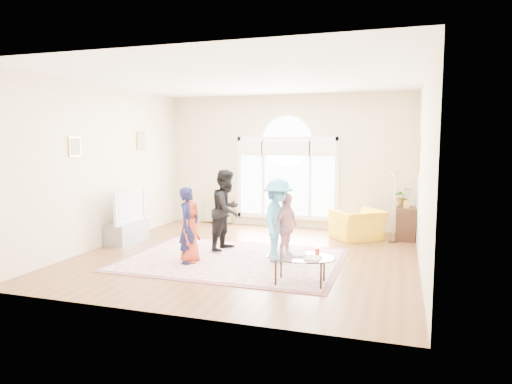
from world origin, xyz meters
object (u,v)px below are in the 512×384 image
(television, at_px, (127,206))
(armchair, at_px, (358,225))
(area_rug, at_px, (233,259))
(tv_console, at_px, (127,232))
(coffee_table, at_px, (300,258))

(television, distance_m, armchair, 4.88)
(area_rug, xyz_separation_m, tv_console, (-2.60, 0.68, 0.20))
(television, height_order, armchair, television)
(tv_console, bearing_deg, armchair, 20.60)
(tv_console, xyz_separation_m, armchair, (4.56, 1.71, 0.11))
(area_rug, distance_m, television, 2.78)
(coffee_table, bearing_deg, tv_console, 155.18)
(coffee_table, distance_m, armchair, 3.40)
(area_rug, height_order, coffee_table, coffee_table)
(television, relative_size, coffee_table, 1.09)
(area_rug, distance_m, coffee_table, 1.78)
(area_rug, relative_size, coffee_table, 3.40)
(tv_console, height_order, coffee_table, coffee_table)
(coffee_table, xyz_separation_m, armchair, (0.52, 3.36, -0.08))
(coffee_table, bearing_deg, area_rug, 143.26)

